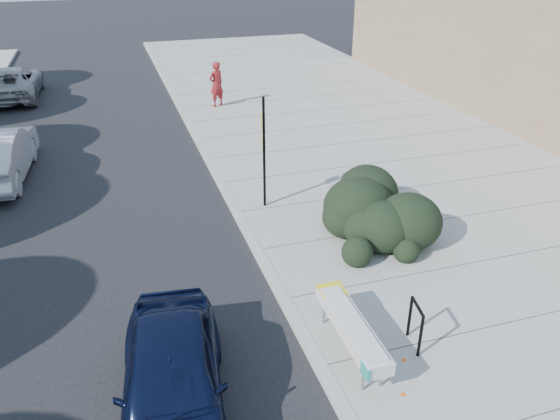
{
  "coord_description": "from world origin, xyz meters",
  "views": [
    {
      "loc": [
        -2.83,
        -8.51,
        6.75
      ],
      "look_at": [
        0.6,
        2.2,
        1.0
      ],
      "focal_mm": 35.0,
      "sensor_mm": 36.0,
      "label": 1
    }
  ],
  "objects_px": {
    "sedan_navy": "(172,380)",
    "pedestrian": "(216,84)",
    "bike_rack": "(416,321)",
    "suv_silver": "(12,83)",
    "sign_post": "(263,147)",
    "bench": "(351,326)"
  },
  "relations": [
    {
      "from": "sedan_navy",
      "to": "suv_silver",
      "type": "xyz_separation_m",
      "value": [
        -4.39,
        20.5,
        0.02
      ]
    },
    {
      "from": "bench",
      "to": "bike_rack",
      "type": "xyz_separation_m",
      "value": [
        1.15,
        -0.18,
        -0.03
      ]
    },
    {
      "from": "bike_rack",
      "to": "suv_silver",
      "type": "distance_m",
      "value": 22.14
    },
    {
      "from": "sedan_navy",
      "to": "pedestrian",
      "type": "distance_m",
      "value": 16.46
    },
    {
      "from": "bench",
      "to": "suv_silver",
      "type": "distance_m",
      "value": 21.54
    },
    {
      "from": "sedan_navy",
      "to": "suv_silver",
      "type": "height_order",
      "value": "suv_silver"
    },
    {
      "from": "bike_rack",
      "to": "sign_post",
      "type": "distance_m",
      "value": 6.37
    },
    {
      "from": "pedestrian",
      "to": "suv_silver",
      "type": "bearing_deg",
      "value": -54.63
    },
    {
      "from": "sedan_navy",
      "to": "bench",
      "type": "bearing_deg",
      "value": 12.97
    },
    {
      "from": "bike_rack",
      "to": "sedan_navy",
      "type": "relative_size",
      "value": 0.22
    },
    {
      "from": "sedan_navy",
      "to": "suv_silver",
      "type": "distance_m",
      "value": 20.96
    },
    {
      "from": "bike_rack",
      "to": "pedestrian",
      "type": "relative_size",
      "value": 0.47
    },
    {
      "from": "bike_rack",
      "to": "pedestrian",
      "type": "xyz_separation_m",
      "value": [
        -0.22,
        15.84,
        0.4
      ]
    },
    {
      "from": "bench",
      "to": "pedestrian",
      "type": "distance_m",
      "value": 15.69
    },
    {
      "from": "suv_silver",
      "to": "bike_rack",
      "type": "bearing_deg",
      "value": 114.33
    },
    {
      "from": "sign_post",
      "to": "bench",
      "type": "bearing_deg",
      "value": -76.99
    },
    {
      "from": "bench",
      "to": "suv_silver",
      "type": "bearing_deg",
      "value": 111.43
    },
    {
      "from": "bike_rack",
      "to": "suv_silver",
      "type": "relative_size",
      "value": 0.17
    },
    {
      "from": "bike_rack",
      "to": "sign_post",
      "type": "height_order",
      "value": "sign_post"
    },
    {
      "from": "sedan_navy",
      "to": "pedestrian",
      "type": "xyz_separation_m",
      "value": [
        4.03,
        15.95,
        0.4
      ]
    },
    {
      "from": "bike_rack",
      "to": "sedan_navy",
      "type": "distance_m",
      "value": 4.25
    },
    {
      "from": "bench",
      "to": "bike_rack",
      "type": "relative_size",
      "value": 2.69
    }
  ]
}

